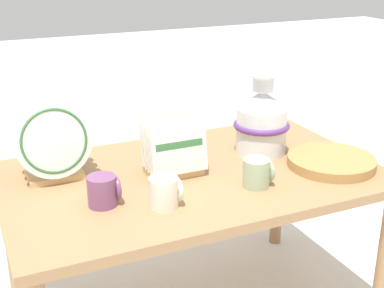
% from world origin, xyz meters
% --- Properties ---
extents(display_table, '(1.33, 0.81, 0.63)m').
position_xyz_m(display_table, '(0.00, 0.00, 0.56)').
color(display_table, '#9E754C').
rests_on(display_table, ground_plane).
extents(ceramic_vase, '(0.22, 0.22, 0.32)m').
position_xyz_m(ceramic_vase, '(0.33, 0.07, 0.76)').
color(ceramic_vase, silver).
rests_on(ceramic_vase, display_table).
extents(dish_rack_round_plates, '(0.26, 0.16, 0.28)m').
position_xyz_m(dish_rack_round_plates, '(-0.45, 0.15, 0.75)').
color(dish_rack_round_plates, tan).
rests_on(dish_rack_round_plates, display_table).
extents(dish_rack_square_plates, '(0.20, 0.15, 0.23)m').
position_xyz_m(dish_rack_square_plates, '(-0.06, 0.03, 0.72)').
color(dish_rack_square_plates, tan).
rests_on(dish_rack_square_plates, display_table).
extents(wicker_charger_stack, '(0.32, 0.32, 0.04)m').
position_xyz_m(wicker_charger_stack, '(0.49, -0.16, 0.65)').
color(wicker_charger_stack, '#AD7F47').
rests_on(wicker_charger_stack, display_table).
extents(mug_cream_glaze, '(0.10, 0.09, 0.10)m').
position_xyz_m(mug_cream_glaze, '(-0.18, -0.20, 0.68)').
color(mug_cream_glaze, silver).
rests_on(mug_cream_glaze, display_table).
extents(mug_sage_glaze, '(0.10, 0.09, 0.10)m').
position_xyz_m(mug_sage_glaze, '(0.15, -0.19, 0.68)').
color(mug_sage_glaze, '#9EB28E').
rests_on(mug_sage_glaze, display_table).
extents(mug_plum_glaze, '(0.10, 0.09, 0.10)m').
position_xyz_m(mug_plum_glaze, '(-0.35, -0.11, 0.68)').
color(mug_plum_glaze, '#7A4770').
rests_on(mug_plum_glaze, display_table).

